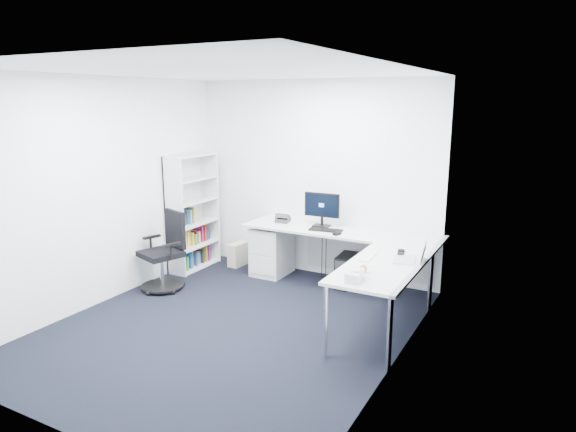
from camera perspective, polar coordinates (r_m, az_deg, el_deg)
The scene contains 22 objects.
ground at distance 5.76m, azimuth -6.40°, elevation -12.15°, with size 4.20×4.20×0.00m, color black.
ceiling at distance 5.24m, azimuth -7.16°, elevation 15.73°, with size 4.20×4.20×0.00m, color white.
wall_back at distance 7.13m, azimuth 2.93°, elevation 4.12°, with size 3.60×0.02×2.70m, color white.
wall_front at distance 3.87m, azimuth -24.87°, elevation -4.54°, with size 3.60×0.02×2.70m, color white.
wall_left at distance 6.52m, azimuth -19.86°, elevation 2.56°, with size 0.02×4.20×2.70m, color white.
wall_right at distance 4.57m, azimuth 12.09°, elevation -1.06°, with size 0.02×4.20×2.70m, color white.
l_desk at distance 6.52m, azimuth 4.58°, elevation -5.50°, with size 2.62×1.47×0.76m, color silver, non-canonical shape.
drawer_pedestal at distance 7.27m, azimuth -1.78°, elevation -3.84°, with size 0.45×0.56×0.69m, color silver.
bookshelf at distance 7.54m, azimuth -10.52°, elevation 0.42°, with size 0.33×0.84×1.67m, color silver, non-canonical shape.
task_chair at distance 6.83m, azimuth -13.96°, elevation -3.86°, with size 0.57×0.57×1.02m, color black, non-canonical shape.
black_pc_tower at distance 6.87m, azimuth 6.46°, elevation -6.03°, with size 0.19×0.44×0.43m, color black.
beige_pc_tower at distance 7.73m, azimuth -5.48°, elevation -4.21°, with size 0.16×0.36×0.34m, color #C0B5A3.
power_strip at distance 7.12m, azimuth 10.10°, elevation -7.16°, with size 0.35×0.06×0.04m, color silver.
monitor at distance 6.83m, azimuth 3.76°, elevation 0.74°, with size 0.49×0.16×0.47m, color black, non-canonical shape.
black_keyboard at distance 6.67m, azimuth 4.22°, elevation -1.56°, with size 0.43×0.15×0.02m, color black.
mouse at distance 6.47m, azimuth 5.46°, elevation -1.96°, with size 0.06×0.10×0.03m, color black.
desk_phone at distance 7.11m, azimuth -0.57°, elevation -0.20°, with size 0.18×0.18×0.12m, color #29292B, non-canonical shape.
laptop at distance 5.54m, azimuth 12.88°, elevation -3.75°, with size 0.32×0.31×0.23m, color #BBBEC2, non-canonical shape.
white_keyboard at distance 5.61m, azimuth 8.91°, elevation -4.49°, with size 0.11×0.38×0.01m, color silver.
headphones at distance 5.81m, azimuth 12.45°, elevation -3.87°, with size 0.11×0.18×0.05m, color black, non-canonical shape.
orange_fruit at distance 5.12m, azimuth 8.36°, elevation -5.78°, with size 0.08×0.08×0.08m, color orange.
tissue_box at distance 4.90m, azimuth 7.41°, elevation -6.57°, with size 0.13×0.25×0.09m, color silver.
Camera 1 is at (3.01, -4.28, 2.42)m, focal length 32.00 mm.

